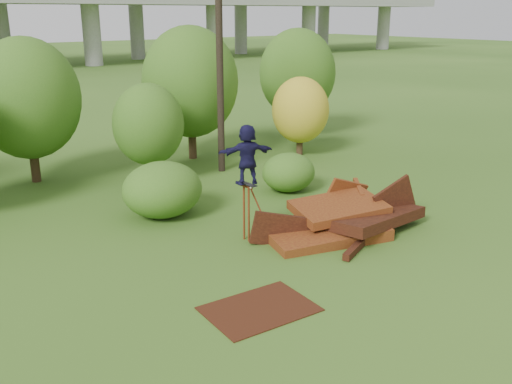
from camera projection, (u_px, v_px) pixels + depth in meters
ground at (324, 261)px, 15.37m from camera, size 240.00×240.00×0.00m
scrap_pile at (343, 220)px, 17.30m from camera, size 5.70×3.28×1.87m
grind_rail at (246, 210)px, 16.47m from camera, size 0.09×0.52×1.68m
skateboard at (247, 184)px, 16.20m from camera, size 0.22×0.71×0.07m
skater at (247, 154)px, 15.93m from camera, size 1.66×0.98×1.71m
flat_plate at (259, 309)px, 12.85m from camera, size 2.51×1.87×0.03m
tree_1 at (27, 99)px, 21.60m from camera, size 4.02×4.02×5.59m
tree_2 at (148, 124)px, 21.88m from camera, size 2.75×2.75×3.87m
tree_3 at (190, 82)px, 25.13m from camera, size 4.25×4.25×5.90m
tree_4 at (300, 110)px, 26.12m from camera, size 2.63×2.63×3.63m
tree_5 at (297, 73)px, 30.02m from camera, size 4.02×4.02×5.65m
shrub_left at (162, 190)px, 18.48m from camera, size 2.63×2.43×1.82m
shrub_right at (289, 172)px, 21.16m from camera, size 2.04×1.87×1.44m
utility_pole at (219, 43)px, 22.51m from camera, size 1.40×0.28×10.34m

